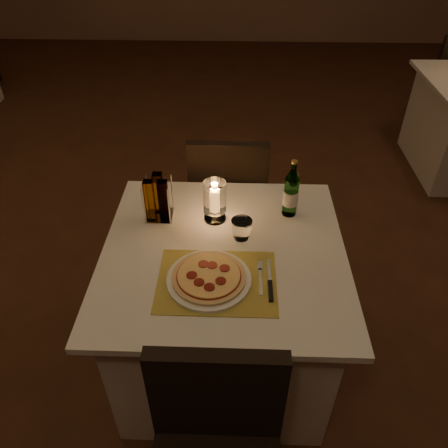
{
  "coord_description": "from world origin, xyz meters",
  "views": [
    {
      "loc": [
        0.23,
        -1.81,
        1.94
      ],
      "look_at": [
        0.19,
        -0.46,
        0.86
      ],
      "focal_mm": 35.0,
      "sensor_mm": 36.0,
      "label": 1
    }
  ],
  "objects_px": {
    "main_table": "(224,308)",
    "plate": "(209,279)",
    "tumbler": "(242,229)",
    "water_bottle": "(291,193)",
    "pizza": "(209,276)",
    "hurricane_candle": "(215,198)",
    "chair_far": "(228,190)"
  },
  "relations": [
    {
      "from": "plate",
      "to": "tumbler",
      "type": "height_order",
      "value": "tumbler"
    },
    {
      "from": "chair_far",
      "to": "plate",
      "type": "xyz_separation_m",
      "value": [
        -0.05,
        -0.89,
        0.2
      ]
    },
    {
      "from": "pizza",
      "to": "water_bottle",
      "type": "xyz_separation_m",
      "value": [
        0.34,
        0.44,
        0.08
      ]
    },
    {
      "from": "main_table",
      "to": "plate",
      "type": "bearing_deg",
      "value": -105.52
    },
    {
      "from": "pizza",
      "to": "hurricane_candle",
      "type": "bearing_deg",
      "value": 89.48
    },
    {
      "from": "plate",
      "to": "tumbler",
      "type": "distance_m",
      "value": 0.29
    },
    {
      "from": "main_table",
      "to": "hurricane_candle",
      "type": "xyz_separation_m",
      "value": [
        -0.05,
        0.21,
        0.48
      ]
    },
    {
      "from": "chair_far",
      "to": "water_bottle",
      "type": "xyz_separation_m",
      "value": [
        0.29,
        -0.46,
        0.3
      ]
    },
    {
      "from": "plate",
      "to": "tumbler",
      "type": "bearing_deg",
      "value": 65.28
    },
    {
      "from": "chair_far",
      "to": "plate",
      "type": "distance_m",
      "value": 0.92
    },
    {
      "from": "plate",
      "to": "water_bottle",
      "type": "distance_m",
      "value": 0.56
    },
    {
      "from": "tumbler",
      "to": "water_bottle",
      "type": "distance_m",
      "value": 0.28
    },
    {
      "from": "main_table",
      "to": "pizza",
      "type": "height_order",
      "value": "pizza"
    },
    {
      "from": "plate",
      "to": "water_bottle",
      "type": "height_order",
      "value": "water_bottle"
    },
    {
      "from": "main_table",
      "to": "tumbler",
      "type": "xyz_separation_m",
      "value": [
        0.07,
        0.08,
        0.41
      ]
    },
    {
      "from": "main_table",
      "to": "plate",
      "type": "xyz_separation_m",
      "value": [
        -0.05,
        -0.18,
        0.38
      ]
    },
    {
      "from": "water_bottle",
      "to": "main_table",
      "type": "bearing_deg",
      "value": -138.07
    },
    {
      "from": "chair_far",
      "to": "pizza",
      "type": "bearing_deg",
      "value": -93.2
    },
    {
      "from": "plate",
      "to": "pizza",
      "type": "bearing_deg",
      "value": -96.31
    },
    {
      "from": "main_table",
      "to": "hurricane_candle",
      "type": "height_order",
      "value": "hurricane_candle"
    },
    {
      "from": "tumbler",
      "to": "hurricane_candle",
      "type": "xyz_separation_m",
      "value": [
        -0.12,
        0.12,
        0.07
      ]
    },
    {
      "from": "main_table",
      "to": "plate",
      "type": "distance_m",
      "value": 0.42
    },
    {
      "from": "main_table",
      "to": "pizza",
      "type": "bearing_deg",
      "value": -105.52
    },
    {
      "from": "chair_far",
      "to": "pizza",
      "type": "distance_m",
      "value": 0.92
    },
    {
      "from": "main_table",
      "to": "water_bottle",
      "type": "bearing_deg",
      "value": 41.93
    },
    {
      "from": "tumbler",
      "to": "hurricane_candle",
      "type": "height_order",
      "value": "hurricane_candle"
    },
    {
      "from": "chair_far",
      "to": "water_bottle",
      "type": "relative_size",
      "value": 3.28
    },
    {
      "from": "chair_far",
      "to": "main_table",
      "type": "bearing_deg",
      "value": -90.0
    },
    {
      "from": "plate",
      "to": "water_bottle",
      "type": "relative_size",
      "value": 1.16
    },
    {
      "from": "chair_far",
      "to": "water_bottle",
      "type": "distance_m",
      "value": 0.62
    },
    {
      "from": "main_table",
      "to": "chair_far",
      "type": "relative_size",
      "value": 1.11
    },
    {
      "from": "pizza",
      "to": "hurricane_candle",
      "type": "relative_size",
      "value": 1.45
    }
  ]
}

